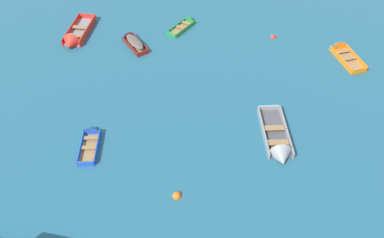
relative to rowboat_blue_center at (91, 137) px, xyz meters
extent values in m
cube|color=#99754C|center=(0.17, -0.66, -0.11)|extent=(1.42, 2.45, 0.09)
cube|color=blue|center=(-0.27, -0.77, 0.02)|extent=(0.67, 2.34, 0.35)
cube|color=blue|center=(0.62, -0.54, 0.02)|extent=(0.67, 2.34, 0.35)
cube|color=blue|center=(0.48, -1.82, 0.02)|extent=(0.89, 0.32, 0.35)
cone|color=blue|center=(-0.15, 0.56, 0.04)|extent=(0.99, 0.76, 0.88)
cube|color=#937047|center=(0.20, -0.78, 0.09)|extent=(0.86, 0.45, 0.03)
cube|color=#937047|center=(0.03, -0.10, 0.09)|extent=(0.86, 0.45, 0.03)
cube|color=#99754C|center=(2.21, 12.08, -0.12)|extent=(1.65, 2.50, 0.08)
cube|color=#288C3D|center=(1.83, 12.24, 0.00)|extent=(1.02, 2.31, 0.31)
cube|color=#288C3D|center=(2.59, 11.92, 0.00)|extent=(1.02, 2.31, 0.31)
cube|color=#288C3D|center=(1.73, 10.94, 0.00)|extent=(0.79, 0.40, 0.31)
cone|color=#288C3D|center=(2.72, 13.27, 0.01)|extent=(0.96, 0.84, 0.80)
cube|color=#937047|center=(2.16, 11.96, 0.06)|extent=(0.79, 0.53, 0.03)
cube|color=#937047|center=(2.44, 12.63, 0.06)|extent=(0.79, 0.53, 0.03)
cube|color=#99754C|center=(14.63, 11.07, -0.11)|extent=(2.31, 2.96, 0.10)
cube|color=orange|center=(14.13, 10.79, 0.04)|extent=(1.48, 2.57, 0.38)
cube|color=orange|center=(15.14, 11.36, 0.04)|extent=(1.48, 2.57, 0.38)
cube|color=orange|center=(15.34, 9.81, 0.04)|extent=(1.05, 0.66, 0.38)
cone|color=orange|center=(13.89, 12.39, 0.06)|extent=(1.29, 1.12, 1.11)
cube|color=#937047|center=(14.71, 10.94, 0.11)|extent=(1.05, 0.77, 0.03)
cube|color=#937047|center=(14.29, 11.68, 0.11)|extent=(1.05, 0.77, 0.03)
cube|color=gray|center=(-5.28, 9.78, -0.09)|extent=(1.57, 3.69, 0.12)
cube|color=red|center=(-4.61, 9.84, 0.09)|extent=(0.42, 3.74, 0.50)
cube|color=red|center=(-5.94, 9.72, 0.09)|extent=(0.42, 3.74, 0.50)
cube|color=red|center=(-5.45, 11.65, 0.09)|extent=(1.31, 0.25, 0.50)
cone|color=red|center=(-5.10, 7.83, 0.12)|extent=(1.35, 0.97, 1.27)
cube|color=#937047|center=(-5.29, 9.97, 0.19)|extent=(1.22, 0.50, 0.03)
cube|color=#937047|center=(-5.19, 8.88, 0.19)|extent=(1.22, 0.50, 0.03)
cube|color=#4C4C51|center=(10.23, 2.91, -0.10)|extent=(2.22, 3.81, 0.10)
cube|color=gray|center=(10.87, 3.10, 0.05)|extent=(1.14, 3.63, 0.41)
cube|color=gray|center=(9.58, 2.72, 0.05)|extent=(1.14, 3.63, 0.41)
cube|color=gray|center=(9.70, 4.71, 0.05)|extent=(1.30, 0.50, 0.41)
cone|color=gray|center=(10.78, 1.04, 0.07)|extent=(1.48, 1.19, 1.29)
cube|color=#937047|center=(10.17, 3.10, 0.13)|extent=(1.26, 0.71, 0.03)
cube|color=#937047|center=(10.48, 2.05, 0.13)|extent=(1.26, 0.71, 0.03)
cube|color=#99754C|center=(-0.54, 9.10, -0.11)|extent=(2.33, 2.28, 0.08)
cube|color=maroon|center=(-0.84, 8.79, 0.01)|extent=(1.87, 1.80, 0.33)
cube|color=maroon|center=(-0.24, 9.42, 0.01)|extent=(1.87, 1.80, 0.33)
cube|color=maroon|center=(0.38, 8.22, 0.01)|extent=(0.66, 0.68, 0.33)
cone|color=maroon|center=(-1.49, 10.02, 0.03)|extent=(1.00, 1.01, 0.84)
cube|color=#937047|center=(-0.44, 9.01, 0.07)|extent=(0.73, 0.75, 0.03)
ellipsoid|color=#59514C|center=(-0.54, 9.10, 0.27)|extent=(2.15, 2.10, 0.26)
sphere|color=orange|center=(5.77, -2.50, -0.16)|extent=(0.46, 0.46, 0.46)
sphere|color=red|center=(9.25, 12.67, -0.16)|extent=(0.43, 0.43, 0.43)
camera|label=1|loc=(8.98, -12.44, 16.76)|focal=35.70mm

